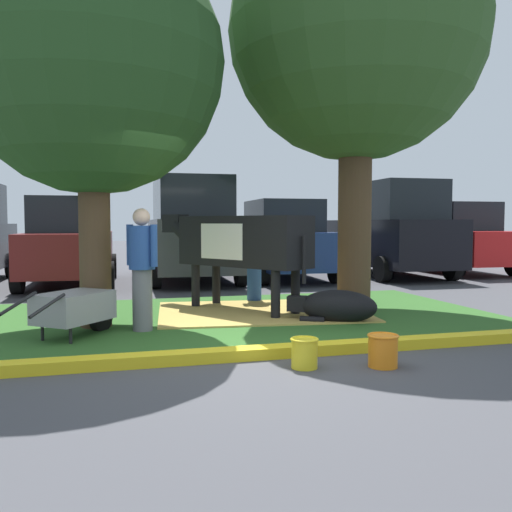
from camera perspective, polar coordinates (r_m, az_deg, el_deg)
ground_plane at (r=6.09m, az=-0.65°, el=-10.23°), size 80.00×80.00×0.00m
grass_island at (r=8.38m, az=-1.89°, el=-6.37°), size 7.92×4.65×0.02m
curb_yellow at (r=6.04m, az=3.70°, el=-9.75°), size 9.12×0.24×0.12m
hay_bedding at (r=8.78m, az=0.52°, el=-5.83°), size 3.45×2.75×0.04m
shade_tree_left at (r=8.09m, az=-16.68°, el=18.64°), size 3.56×3.56×5.38m
shade_tree_right at (r=9.74m, az=10.40°, el=21.78°), size 4.17×4.17×6.64m
cow_holstein at (r=8.87m, az=-1.84°, el=1.47°), size 2.07×2.80×1.59m
calf_lying at (r=8.01m, az=8.30°, el=-5.21°), size 1.29×0.97×0.48m
person_handler at (r=9.90m, az=-0.19°, el=-0.05°), size 0.53×0.34×1.56m
person_visitor_near at (r=7.37m, az=-11.75°, el=-1.01°), size 0.38×0.42×1.63m
wheelbarrow at (r=7.21m, az=-18.26°, el=-5.12°), size 1.29×1.41×0.63m
bucket_yellow at (r=5.55m, az=5.04°, el=-9.93°), size 0.28×0.28×0.30m
bucket_orange at (r=5.71m, az=13.03°, el=-9.48°), size 0.32×0.32×0.33m
sedan_silver at (r=13.41m, az=-18.74°, el=1.32°), size 2.14×4.46×2.02m
suv_dark_grey at (r=13.73m, az=-6.78°, el=2.72°), size 2.24×4.66×2.52m
sedan_blue at (r=14.22m, az=2.80°, el=1.61°), size 2.14×4.46×2.02m
suv_black at (r=15.34m, az=13.74°, el=2.72°), size 2.24×4.66×2.52m
sedan_red at (r=16.99m, az=19.95°, el=1.71°), size 2.14×4.46×2.02m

